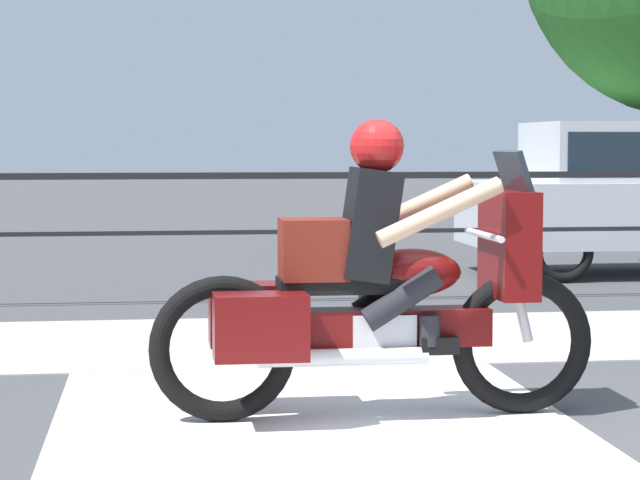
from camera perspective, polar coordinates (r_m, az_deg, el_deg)
name	(u,v)px	position (r m, az deg, el deg)	size (l,w,h in m)	color
ground_plane	(545,445)	(6.29, 10.27, -9.19)	(120.00, 120.00, 0.00)	#424244
sidewalk_band	(407,337)	(9.52, 3.98, -4.46)	(44.00, 2.40, 0.01)	#A8A59E
crosswalk_band	(337,461)	(5.86, 0.78, -10.09)	(2.75, 6.00, 0.01)	silver
fence_railing	(361,200)	(11.50, 1.89, 1.83)	(36.00, 0.05, 1.21)	black
motorcycle	(373,288)	(6.67, 2.44, -2.23)	(2.41, 0.76, 1.60)	black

